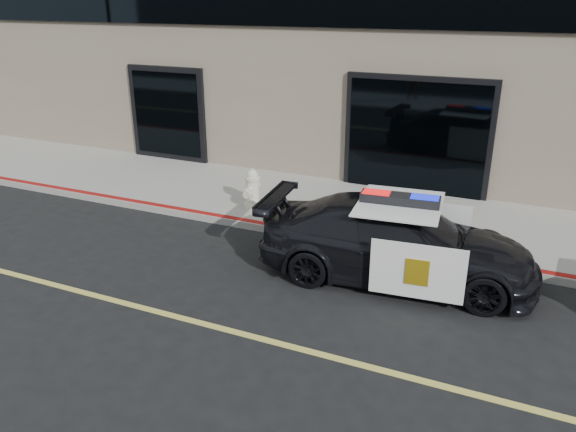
% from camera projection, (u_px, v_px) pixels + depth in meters
% --- Properties ---
extents(ground, '(120.00, 120.00, 0.00)m').
position_uv_depth(ground, '(370.00, 367.00, 7.37)').
color(ground, black).
rests_on(ground, ground).
extents(sidewalk_n, '(60.00, 3.50, 0.15)m').
position_uv_depth(sidewalk_n, '(441.00, 224.00, 11.80)').
color(sidewalk_n, gray).
rests_on(sidewalk_n, ground).
extents(police_car, '(2.79, 5.01, 1.52)m').
position_uv_depth(police_car, '(397.00, 241.00, 9.48)').
color(police_car, black).
rests_on(police_car, ground).
extents(fire_hydrant, '(0.40, 0.56, 0.88)m').
position_uv_depth(fire_hydrant, '(252.00, 189.00, 12.38)').
color(fire_hydrant, silver).
rests_on(fire_hydrant, sidewalk_n).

